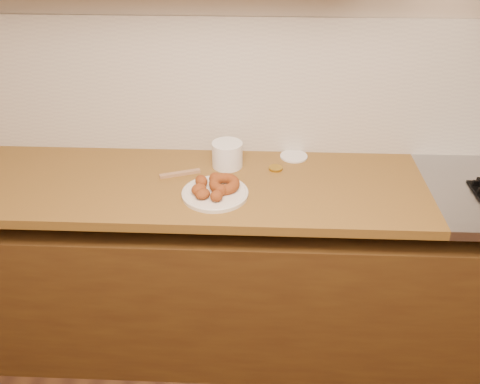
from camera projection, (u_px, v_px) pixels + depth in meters
The scene contains 11 objects.
wall_back at pixel (307, 53), 2.11m from camera, with size 4.00×0.02×2.70m, color tan.
base_cabinet at pixel (297, 279), 2.36m from camera, with size 3.60×0.60×0.77m, color #4E3313.
butcher_block at pixel (149, 185), 2.12m from camera, with size 2.30×0.62×0.04m, color brown.
backsplash at pixel (305, 89), 2.18m from camera, with size 3.60×0.02×0.60m, color beige.
donut_plate at pixel (215, 194), 2.01m from camera, with size 0.26×0.26×0.02m, color silver.
ring_donut at pixel (224, 184), 2.02m from camera, with size 0.12×0.12×0.04m, color brown.
fried_dough_chunks at pixel (208, 187), 1.99m from camera, with size 0.15×0.20×0.05m.
plastic_tub at pixel (227, 155), 2.19m from camera, with size 0.13×0.13×0.11m, color white.
tub_lid at pixel (294, 156), 2.29m from camera, with size 0.12×0.12×0.01m, color white.
brass_jar_lid at pixel (276, 168), 2.19m from camera, with size 0.06×0.06×0.01m, color #AB8626.
wooden_utensil at pixel (180, 174), 2.15m from camera, with size 0.17×0.02×0.01m, color #9E744F.
Camera 1 is at (-0.19, -0.11, 1.97)m, focal length 38.00 mm.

